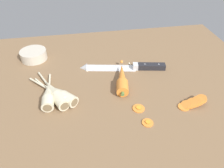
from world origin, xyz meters
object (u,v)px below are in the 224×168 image
Objects in this scene: parsnip_front at (54,93)px; parsnip_mid_right at (48,95)px; carrot_slice_stray_mid at (148,122)px; whole_carrot at (122,79)px; carrot_slice_stack at (192,103)px; carrot_slice_stray_near at (139,108)px; prep_bowl at (34,55)px; parsnip_mid_left at (58,93)px; chefs_knife at (121,67)px; parsnip_back at (55,93)px.

parsnip_mid_right is (-1.94, -0.81, -0.00)cm from parsnip_front.
parsnip_front is 4.79× the size of carrot_slice_stray_mid.
parsnip_front is 32.76cm from carrot_slice_stray_mid.
whole_carrot is at bearing 100.21° from carrot_slice_stray_mid.
carrot_slice_stray_near is (-17.82, 1.40, -0.73)cm from carrot_slice_stack.
carrot_slice_stack is 0.91× the size of prep_bowl.
whole_carrot is 23.32cm from parsnip_mid_left.
chefs_knife is at bearing 80.34° from whole_carrot.
whole_carrot reaches higher than prep_bowl.
carrot_slice_stack is at bearing -13.20° from parsnip_mid_right.
parsnip_mid_right is 4.97× the size of carrot_slice_stray_near.
carrot_slice_stack is at bearing -14.54° from parsnip_back.
parsnip_back is 32.43cm from carrot_slice_stray_mid.
parsnip_mid_right is 48.01cm from carrot_slice_stack.
parsnip_back is (0.25, -0.23, -0.00)cm from parsnip_front.
carrot_slice_stray_mid is (28.06, -16.83, -1.62)cm from parsnip_front.
chefs_knife is 8.78× the size of carrot_slice_stray_near.
whole_carrot is 5.29× the size of carrot_slice_stray_near.
parsnip_mid_right is 30.50cm from carrot_slice_stray_near.
chefs_knife is at bearing 26.96° from parsnip_mid_right.
whole_carrot is at bearing -34.59° from prep_bowl.
parsnip_mid_right and parsnip_back have the same top height.
carrot_slice_stray_near is at bearing -79.52° from whole_carrot.
carrot_slice_stray_mid is (27.81, -16.60, -1.62)cm from parsnip_back.
whole_carrot reaches higher than carrot_slice_stack.
whole_carrot is 24.65cm from parsnip_front.
parsnip_mid_left is 29.64cm from prep_bowl.
parsnip_mid_left is 44.80cm from carrot_slice_stack.
carrot_slice_stray_mid is (1.09, -6.45, 0.00)cm from carrot_slice_stray_near.
parsnip_mid_left is 0.95× the size of parsnip_mid_right.
prep_bowl is (-35.59, 13.59, 1.50)cm from chefs_knife.
parsnip_front is 1.52× the size of prep_bowl.
carrot_slice_stray_mid is (-16.73, -5.05, -0.73)cm from carrot_slice_stack.
whole_carrot is 1.26× the size of parsnip_front.
parsnip_mid_left is at bearing -68.26° from prep_bowl.
parsnip_front and parsnip_mid_right have the same top height.
prep_bowl reaches higher than carrot_slice_stray_mid.
carrot_slice_stray_near is (0.92, -23.80, -0.29)cm from chefs_knife.
parsnip_front reaches higher than carrot_slice_stray_mid.
carrot_slice_stray_near is (28.91, -9.56, -1.62)cm from parsnip_mid_right.
chefs_knife is 1.77× the size of parsnip_mid_right.
parsnip_front is at bearing -152.74° from chefs_knife.
chefs_knife is 10.05cm from whole_carrot.
carrot_slice_stray_mid is 0.32× the size of prep_bowl.
parsnip_back reaches higher than carrot_slice_stack.
parsnip_back and prep_bowl have the same top height.
parsnip_back is 2.26× the size of carrot_slice_stack.
prep_bowl is at bearing 111.74° from parsnip_mid_left.
prep_bowl is at bearing 130.62° from carrot_slice_stray_mid.
whole_carrot reaches higher than carrot_slice_stray_near.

